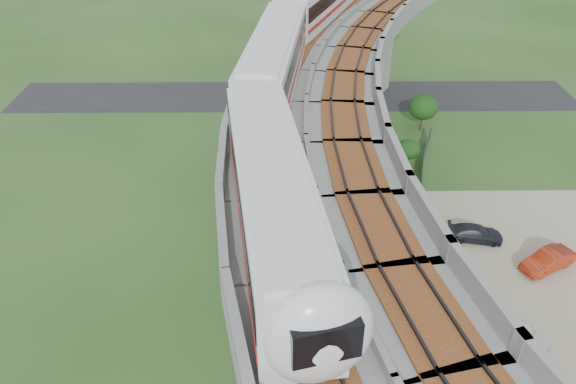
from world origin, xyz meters
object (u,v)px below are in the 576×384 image
car_red (548,260)px  car_white (516,330)px  metro_train (327,28)px  car_dark (475,233)px

car_red → car_white: bearing=-63.1°
car_white → car_red: size_ratio=0.98×
metro_train → car_dark: 17.94m
car_white → car_red: car_white is taller
car_dark → car_red: bearing=-119.7°
metro_train → car_white: (9.87, -18.04, -11.61)m
car_red → car_dark: car_red is taller
car_dark → car_white: bearing=-173.4°
car_red → car_dark: (-3.87, 3.09, -0.09)m
metro_train → car_dark: (10.23, -8.95, -11.71)m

